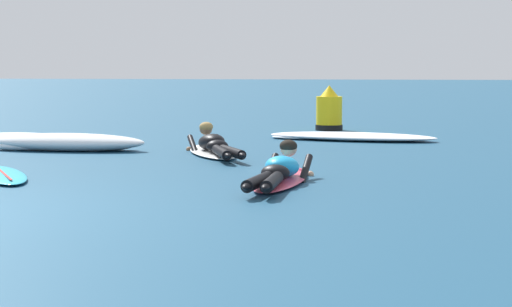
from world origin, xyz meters
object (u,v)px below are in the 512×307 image
(surfer_far, at_px, (214,147))
(channel_marker_buoy, at_px, (329,113))
(drifting_surfboard, at_px, (2,174))
(surfer_near, at_px, (280,173))

(surfer_far, bearing_deg, channel_marker_buoy, 74.99)
(drifting_surfboard, height_order, channel_marker_buoy, channel_marker_buoy)
(surfer_near, distance_m, drifting_surfboard, 3.57)
(channel_marker_buoy, bearing_deg, surfer_far, -105.01)
(surfer_near, height_order, channel_marker_buoy, channel_marker_buoy)
(surfer_near, height_order, surfer_far, same)
(surfer_near, bearing_deg, drifting_surfboard, 176.35)
(surfer_near, distance_m, channel_marker_buoy, 8.74)
(surfer_near, bearing_deg, surfer_far, 113.32)
(surfer_far, xyz_separation_m, channel_marker_buoy, (1.49, 5.57, 0.24))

